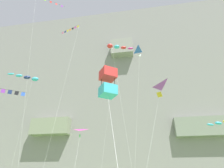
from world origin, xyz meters
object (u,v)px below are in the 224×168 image
Objects in this scene: kite_diamond_far_right at (111,91)px; kite_delta_low_left at (153,94)px; kite_windsock_far_left at (28,78)px; kite_box_upper_right at (108,83)px; kite_windsock_high_left at (116,47)px; kite_banner_low_center at (48,12)px; kite_delta_high_center at (142,57)px; kite_delta_upper_mid at (79,136)px; kite_banner_near_cliff at (69,35)px; kite_banner_low_right at (9,94)px.

kite_diamond_far_right reaches higher than kite_delta_low_left.
kite_box_upper_right is (23.12, -22.42, -15.06)m from kite_windsock_far_left.
kite_banner_low_center is at bearing 163.34° from kite_windsock_high_left.
kite_delta_high_center is 13.42m from kite_box_upper_right.
kite_delta_low_left is at bearing -42.22° from kite_delta_upper_mid.
kite_windsock_high_left is at bearing -36.03° from kite_banner_near_cliff.
kite_box_upper_right reaches higher than kite_delta_upper_mid.
kite_windsock_high_left is at bearing -78.59° from kite_diamond_far_right.
kite_windsock_far_left reaches higher than kite_delta_low_left.
kite_diamond_far_right reaches higher than kite_banner_low_right.
kite_banner_low_center is 21.10m from kite_delta_high_center.
kite_delta_high_center is at bearing -65.86° from kite_diamond_far_right.
kite_banner_near_cliff reaches higher than kite_diamond_far_right.
kite_windsock_high_left is at bearing -34.05° from kite_windsock_far_left.
kite_diamond_far_right is 16.62m from kite_delta_high_center.
kite_windsock_far_left is 25.43m from kite_delta_upper_mid.
kite_diamond_far_right is 0.88× the size of kite_windsock_far_left.
kite_delta_upper_mid is (17.17, -10.15, -15.78)m from kite_windsock_far_left.
kite_delta_upper_mid is (4.28, -1.95, -19.31)m from kite_banner_near_cliff.
kite_delta_high_center is at bearing 93.33° from kite_delta_low_left.
kite_windsock_high_left is (3.58, -17.75, -2.72)m from kite_diamond_far_right.
kite_box_upper_right is (3.91, -24.76, -11.36)m from kite_diamond_far_right.
kite_banner_low_right is 1.58× the size of kite_delta_low_left.
kite_banner_near_cliff is 4.11× the size of kite_delta_upper_mid.
kite_delta_high_center is at bearing 41.55° from kite_windsock_high_left.
kite_banner_low_center is 3.97× the size of kite_box_upper_right.
kite_diamond_far_right is 1.22× the size of kite_delta_high_center.
kite_banner_near_cliff reaches higher than kite_delta_upper_mid.
kite_delta_low_left reaches higher than kite_box_upper_right.
kite_banner_low_center is at bearing -170.64° from kite_delta_upper_mid.
kite_diamond_far_right is 0.72× the size of kite_banner_near_cliff.
kite_box_upper_right is (10.23, -14.21, -18.58)m from kite_banner_near_cliff.
kite_windsock_far_left is 3.39× the size of kite_delta_upper_mid.
kite_delta_upper_mid is 0.83× the size of kite_delta_low_left.
kite_banner_near_cliff is at bearing 125.73° from kite_box_upper_right.
kite_windsock_far_left is at bearing 145.95° from kite_windsock_high_left.
kite_windsock_high_left is 16.76m from kite_banner_low_right.
kite_diamond_far_right is 18.31m from kite_windsock_high_left.
kite_delta_high_center is (16.44, -1.21, -13.18)m from kite_banner_low_center.
kite_diamond_far_right is 0.62× the size of kite_banner_low_center.
kite_diamond_far_right reaches higher than kite_delta_high_center.
kite_diamond_far_right is 19.88m from kite_banner_low_center.
kite_banner_near_cliff is 0.86× the size of kite_banner_low_center.
kite_banner_low_center reaches higher than kite_delta_high_center.
kite_banner_low_center reaches higher than kite_box_upper_right.
kite_windsock_far_left is 29.51m from kite_delta_high_center.
kite_banner_near_cliff reaches higher than kite_windsock_far_left.
kite_banner_low_center reaches higher than kite_delta_low_left.
kite_delta_upper_mid is at bearing -30.58° from kite_windsock_far_left.
kite_delta_upper_mid is at bearing -99.25° from kite_diamond_far_right.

